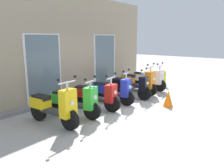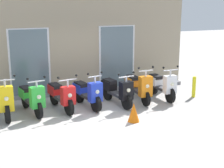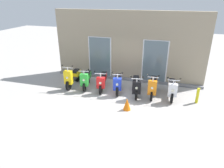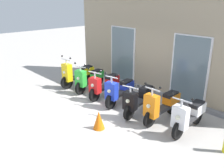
# 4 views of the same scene
# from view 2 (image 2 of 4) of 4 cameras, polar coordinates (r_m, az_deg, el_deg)

# --- Properties ---
(ground_plane) EXTENTS (40.00, 40.00, 0.00)m
(ground_plane) POSITION_cam_2_polar(r_m,az_deg,el_deg) (9.65, -2.36, -5.46)
(ground_plane) COLOR #A8A39E
(storefront_facade) EXTENTS (8.14, 0.50, 3.69)m
(storefront_facade) POSITION_cam_2_polar(r_m,az_deg,el_deg) (11.77, -6.43, 7.04)
(storefront_facade) COLOR gray
(storefront_facade) RESTS_ON ground_plane
(scooter_yellow) EXTENTS (0.59, 1.68, 1.30)m
(scooter_yellow) POSITION_cam_2_polar(r_m,az_deg,el_deg) (9.97, -17.53, -2.55)
(scooter_yellow) COLOR black
(scooter_yellow) RESTS_ON ground_plane
(scooter_green) EXTENTS (0.68, 1.59, 1.18)m
(scooter_green) POSITION_cam_2_polar(r_m,az_deg,el_deg) (10.05, -13.31, -2.22)
(scooter_green) COLOR black
(scooter_green) RESTS_ON ground_plane
(scooter_red) EXTENTS (0.69, 1.63, 1.16)m
(scooter_red) POSITION_cam_2_polar(r_m,az_deg,el_deg) (10.19, -8.51, -1.87)
(scooter_red) COLOR black
(scooter_red) RESTS_ON ground_plane
(scooter_blue) EXTENTS (0.66, 1.56, 1.19)m
(scooter_blue) POSITION_cam_2_polar(r_m,az_deg,el_deg) (10.35, -4.14, -1.47)
(scooter_blue) COLOR black
(scooter_blue) RESTS_ON ground_plane
(scooter_black) EXTENTS (0.68, 1.62, 1.13)m
(scooter_black) POSITION_cam_2_polar(r_m,az_deg,el_deg) (10.54, 0.82, -1.04)
(scooter_black) COLOR black
(scooter_black) RESTS_ON ground_plane
(scooter_orange) EXTENTS (0.55, 1.62, 1.24)m
(scooter_orange) POSITION_cam_2_polar(r_m,az_deg,el_deg) (10.90, 4.43, -0.40)
(scooter_orange) COLOR black
(scooter_orange) RESTS_ON ground_plane
(scooter_white) EXTENTS (0.58, 1.57, 1.19)m
(scooter_white) POSITION_cam_2_polar(r_m,az_deg,el_deg) (11.30, 8.33, -0.11)
(scooter_white) COLOR black
(scooter_white) RESTS_ON ground_plane
(curb_bollard) EXTENTS (0.12, 0.12, 0.70)m
(curb_bollard) POSITION_cam_2_polar(r_m,az_deg,el_deg) (11.71, 13.52, -0.46)
(curb_bollard) COLOR yellow
(curb_bollard) RESTS_ON ground_plane
(traffic_cone) EXTENTS (0.32, 0.32, 0.52)m
(traffic_cone) POSITION_cam_2_polar(r_m,az_deg,el_deg) (9.22, 3.65, -4.74)
(traffic_cone) COLOR orange
(traffic_cone) RESTS_ON ground_plane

